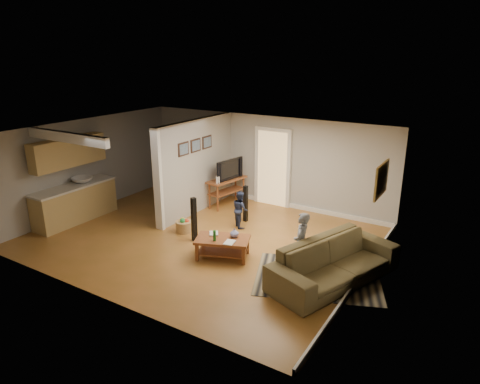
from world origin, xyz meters
The scene contains 11 objects.
ground centered at (0.00, 0.00, 0.00)m, with size 7.50×7.50×0.00m, color brown.
room_shell centered at (-1.07, 0.43, 1.46)m, with size 7.54×6.02×2.52m.
area_rug centered at (3.00, -0.33, 0.01)m, with size 2.36×1.72×0.01m, color black.
sofa centered at (3.30, -0.28, 0.00)m, with size 2.71×1.06×0.79m, color #4F4A27.
coffee_table centered at (0.96, -0.55, 0.34)m, with size 1.27×1.02×0.66m.
tv_console centered at (-0.74, 2.19, 0.71)m, with size 0.67×1.30×1.07m.
speaker_left centered at (-0.08, -0.20, 0.52)m, with size 0.10×0.10×1.04m, color black.
speaker_right centered at (0.32, 1.44, 0.48)m, with size 0.10×0.10×0.95m, color black.
toy_basket centered at (-0.60, 0.08, 0.15)m, with size 0.41×0.41×0.36m.
child centered at (2.60, -0.27, 0.00)m, with size 0.45×0.30×1.24m, color gray.
toddler centered at (0.39, 1.06, 0.00)m, with size 0.45×0.35×0.92m, color #222A47.
Camera 1 is at (5.56, -7.37, 4.17)m, focal length 32.00 mm.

